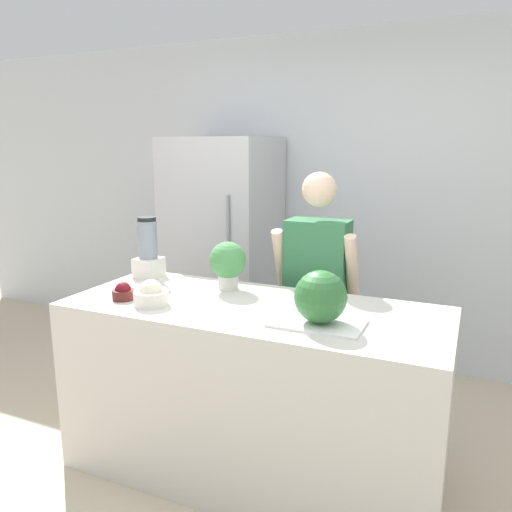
# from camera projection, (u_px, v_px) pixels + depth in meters

# --- Properties ---
(wall_back) EXTENTS (8.00, 0.06, 2.60)m
(wall_back) POSITION_uv_depth(u_px,v_px,m) (341.00, 201.00, 4.00)
(wall_back) COLOR silver
(wall_back) RESTS_ON ground_plane
(counter_island) EXTENTS (1.94, 0.80, 0.94)m
(counter_island) POSITION_uv_depth(u_px,v_px,m) (253.00, 391.00, 2.63)
(counter_island) COLOR beige
(counter_island) RESTS_ON ground_plane
(refrigerator) EXTENTS (0.79, 0.75, 1.80)m
(refrigerator) POSITION_uv_depth(u_px,v_px,m) (224.00, 251.00, 4.05)
(refrigerator) COLOR #B7B7BC
(refrigerator) RESTS_ON ground_plane
(person) EXTENTS (0.51, 0.26, 1.58)m
(person) POSITION_uv_depth(u_px,v_px,m) (316.00, 298.00, 3.08)
(person) COLOR #4C608C
(person) RESTS_ON ground_plane
(cutting_board) EXTENTS (0.42, 0.26, 0.01)m
(cutting_board) POSITION_uv_depth(u_px,v_px,m) (317.00, 323.00, 2.26)
(cutting_board) COLOR white
(cutting_board) RESTS_ON counter_island
(watermelon) EXTENTS (0.24, 0.24, 0.24)m
(watermelon) POSITION_uv_depth(u_px,v_px,m) (320.00, 297.00, 2.22)
(watermelon) COLOR #2D6B33
(watermelon) RESTS_ON cutting_board
(bowl_cherries) EXTENTS (0.12, 0.12, 0.09)m
(bowl_cherries) POSITION_uv_depth(u_px,v_px,m) (123.00, 292.00, 2.62)
(bowl_cherries) COLOR #511E19
(bowl_cherries) RESTS_ON counter_island
(bowl_cream) EXTENTS (0.18, 0.18, 0.13)m
(bowl_cream) POSITION_uv_depth(u_px,v_px,m) (151.00, 295.00, 2.53)
(bowl_cream) COLOR white
(bowl_cream) RESTS_ON counter_island
(blender) EXTENTS (0.15, 0.15, 0.37)m
(blender) POSITION_uv_depth(u_px,v_px,m) (148.00, 251.00, 3.05)
(blender) COLOR silver
(blender) RESTS_ON counter_island
(potted_plant) EXTENTS (0.21, 0.21, 0.27)m
(potted_plant) POSITION_uv_depth(u_px,v_px,m) (228.00, 262.00, 2.79)
(potted_plant) COLOR beige
(potted_plant) RESTS_ON counter_island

